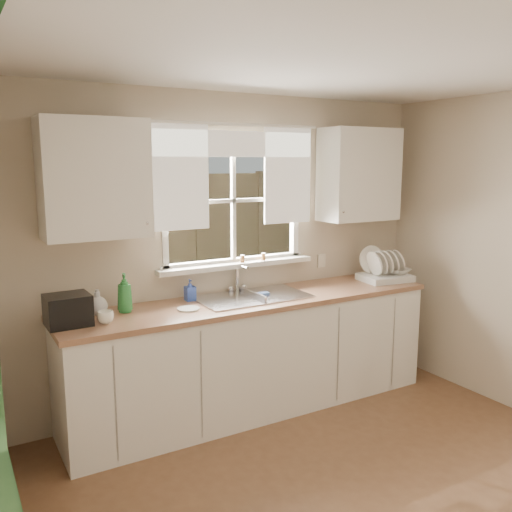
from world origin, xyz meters
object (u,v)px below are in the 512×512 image
dish_rack (384,272)px  black_appliance (68,310)px  soap_bottle_a (125,293)px  cup (106,317)px

dish_rack → black_appliance: (-2.73, 0.03, 0.02)m
dish_rack → black_appliance: 2.73m
soap_bottle_a → cup: soap_bottle_a is taller
dish_rack → soap_bottle_a: size_ratio=1.67×
dish_rack → black_appliance: dish_rack is taller
cup → soap_bottle_a: bearing=26.8°
dish_rack → soap_bottle_a: (-2.31, 0.15, 0.06)m
soap_bottle_a → black_appliance: 0.43m
cup → black_appliance: (-0.22, 0.09, 0.06)m
soap_bottle_a → cup: size_ratio=2.60×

